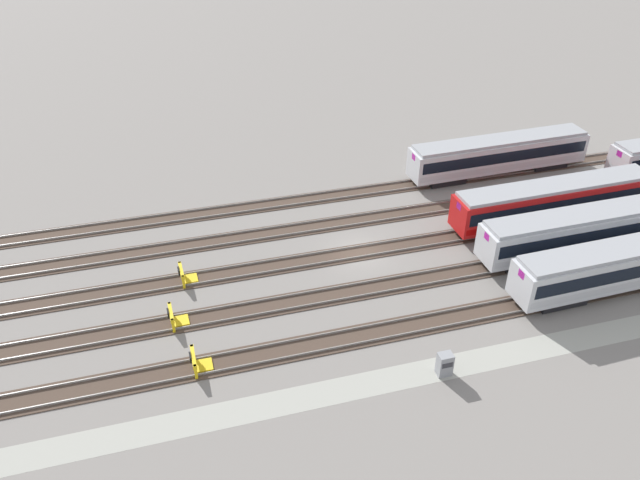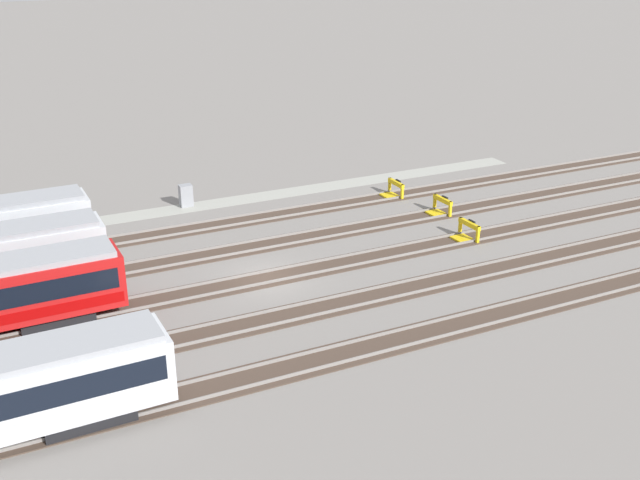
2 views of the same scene
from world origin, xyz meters
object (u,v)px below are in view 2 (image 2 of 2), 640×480
(electrical_cabinet, at_px, (186,196))
(bumper_stop_nearest_track, at_px, (393,190))
(bumper_stop_near_inner_track, at_px, (440,207))
(bumper_stop_middle_track, at_px, (466,232))

(electrical_cabinet, bearing_deg, bumper_stop_nearest_track, 162.45)
(bumper_stop_nearest_track, height_order, bumper_stop_near_inner_track, same)
(bumper_stop_middle_track, bearing_deg, bumper_stop_near_inner_track, -103.47)
(bumper_stop_nearest_track, distance_m, bumper_stop_near_inner_track, 4.76)
(bumper_stop_nearest_track, bearing_deg, bumper_stop_near_inner_track, 102.22)
(bumper_stop_middle_track, bearing_deg, bumper_stop_nearest_track, -90.65)
(bumper_stop_middle_track, xyz_separation_m, electrical_cabinet, (14.46, -13.91, 0.29))
(bumper_stop_middle_track, height_order, electrical_cabinet, electrical_cabinet)
(bumper_stop_nearest_track, distance_m, bumper_stop_middle_track, 9.30)
(bumper_stop_nearest_track, xyz_separation_m, bumper_stop_middle_track, (0.11, 9.30, 0.00))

